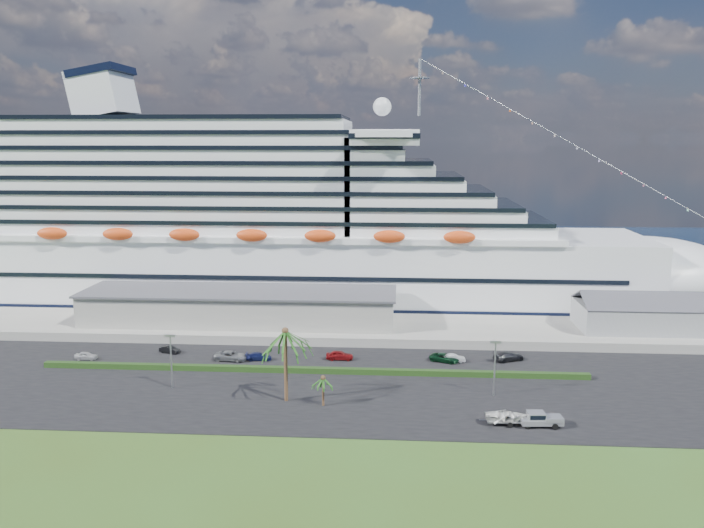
# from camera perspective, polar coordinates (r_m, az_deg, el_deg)

# --- Properties ---
(ground) EXTENTS (420.00, 420.00, 0.00)m
(ground) POSITION_cam_1_polar(r_m,az_deg,el_deg) (96.03, 0.17, -12.37)
(ground) COLOR #3C541C
(ground) RESTS_ON ground
(asphalt_lot) EXTENTS (140.00, 38.00, 0.12)m
(asphalt_lot) POSITION_cam_1_polar(r_m,az_deg,el_deg) (106.23, 0.55, -10.05)
(asphalt_lot) COLOR black
(asphalt_lot) RESTS_ON ground
(wharf) EXTENTS (240.00, 20.00, 1.80)m
(wharf) POSITION_cam_1_polar(r_m,az_deg,el_deg) (133.53, 1.27, -5.38)
(wharf) COLOR gray
(wharf) RESTS_ON ground
(water) EXTENTS (420.00, 160.00, 0.02)m
(water) POSITION_cam_1_polar(r_m,az_deg,el_deg) (221.60, 2.32, 0.70)
(water) COLOR black
(water) RESTS_ON ground
(cruise_ship) EXTENTS (191.00, 38.00, 54.00)m
(cruise_ship) POSITION_cam_1_polar(r_m,az_deg,el_deg) (156.15, -6.23, 2.78)
(cruise_ship) COLOR silver
(cruise_ship) RESTS_ON ground
(terminal_building) EXTENTS (61.00, 15.00, 6.30)m
(terminal_building) POSITION_cam_1_polar(r_m,az_deg,el_deg) (135.86, -9.33, -3.45)
(terminal_building) COLOR gray
(terminal_building) RESTS_ON wharf
(port_shed) EXTENTS (24.00, 12.31, 7.37)m
(port_shed) POSITION_cam_1_polar(r_m,az_deg,el_deg) (140.37, 23.05, -3.96)
(port_shed) COLOR gray
(port_shed) RESTS_ON wharf
(hedge) EXTENTS (88.00, 1.10, 0.90)m
(hedge) POSITION_cam_1_polar(r_m,az_deg,el_deg) (111.45, -3.46, -8.80)
(hedge) COLOR black
(hedge) RESTS_ON asphalt_lot
(lamp_post_left) EXTENTS (1.60, 0.35, 8.27)m
(lamp_post_left) POSITION_cam_1_polar(r_m,az_deg,el_deg) (106.93, -14.82, -7.27)
(lamp_post_left) COLOR gray
(lamp_post_left) RESTS_ON asphalt_lot
(lamp_post_right) EXTENTS (1.60, 0.35, 8.27)m
(lamp_post_right) POSITION_cam_1_polar(r_m,az_deg,el_deg) (102.50, 11.80, -7.92)
(lamp_post_right) COLOR gray
(lamp_post_right) RESTS_ON asphalt_lot
(palm_tall) EXTENTS (8.82, 8.82, 11.13)m
(palm_tall) POSITION_cam_1_polar(r_m,az_deg,el_deg) (97.78, -5.57, -6.27)
(palm_tall) COLOR #47301E
(palm_tall) RESTS_ON ground
(palm_short) EXTENTS (3.53, 3.53, 4.56)m
(palm_short) POSITION_cam_1_polar(r_m,az_deg,el_deg) (97.38, -2.42, -9.73)
(palm_short) COLOR #47301E
(palm_short) RESTS_ON ground
(parked_car_0) EXTENTS (3.81, 1.58, 1.29)m
(parked_car_0) POSITION_cam_1_polar(r_m,az_deg,el_deg) (126.04, -21.23, -7.12)
(parked_car_0) COLOR silver
(parked_car_0) RESTS_ON asphalt_lot
(parked_car_1) EXTENTS (3.95, 2.42, 1.23)m
(parked_car_1) POSITION_cam_1_polar(r_m,az_deg,el_deg) (125.24, -14.91, -6.89)
(parked_car_1) COLOR black
(parked_car_1) RESTS_ON asphalt_lot
(parked_car_2) EXTENTS (5.78, 3.12, 1.54)m
(parked_car_2) POSITION_cam_1_polar(r_m,az_deg,el_deg) (118.93, -10.03, -7.53)
(parked_car_2) COLOR gray
(parked_car_2) RESTS_ON asphalt_lot
(parked_car_3) EXTENTS (4.48, 2.04, 1.27)m
(parked_car_3) POSITION_cam_1_polar(r_m,az_deg,el_deg) (118.38, -7.76, -7.62)
(parked_car_3) COLOR #161C4E
(parked_car_3) RESTS_ON asphalt_lot
(parked_car_4) EXTENTS (4.64, 1.98, 1.56)m
(parked_car_4) POSITION_cam_1_polar(r_m,az_deg,el_deg) (117.50, -1.04, -7.59)
(parked_car_4) COLOR maroon
(parked_car_4) RESTS_ON asphalt_lot
(parked_car_5) EXTENTS (3.88, 1.36, 1.28)m
(parked_car_5) POSITION_cam_1_polar(r_m,az_deg,el_deg) (117.70, 8.46, -7.75)
(parked_car_5) COLOR silver
(parked_car_5) RESTS_ON asphalt_lot
(parked_car_6) EXTENTS (5.47, 4.05, 1.38)m
(parked_car_6) POSITION_cam_1_polar(r_m,az_deg,el_deg) (117.51, 7.70, -7.73)
(parked_car_6) COLOR black
(parked_car_6) RESTS_ON asphalt_lot
(parked_car_7) EXTENTS (5.84, 4.17, 1.57)m
(parked_car_7) POSITION_cam_1_polar(r_m,az_deg,el_deg) (119.91, 12.88, -7.48)
(parked_car_7) COLOR black
(parked_car_7) RESTS_ON asphalt_lot
(pickup_truck) EXTENTS (5.61, 2.39, 1.94)m
(pickup_truck) POSITION_cam_1_polar(r_m,az_deg,el_deg) (94.81, 15.40, -12.29)
(pickup_truck) COLOR black
(pickup_truck) RESTS_ON asphalt_lot
(boat_trailer) EXTENTS (6.31, 4.13, 1.81)m
(boat_trailer) POSITION_cam_1_polar(r_m,az_deg,el_deg) (94.22, 12.68, -12.23)
(boat_trailer) COLOR gray
(boat_trailer) RESTS_ON asphalt_lot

